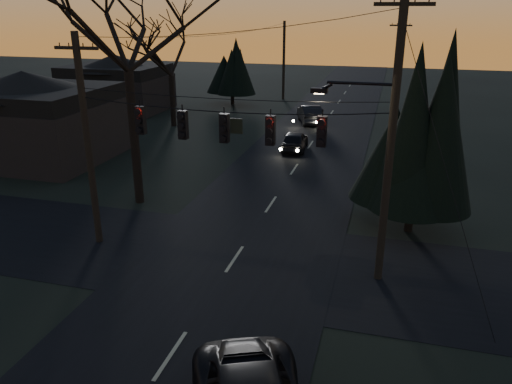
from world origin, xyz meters
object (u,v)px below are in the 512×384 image
(utility_pole_left, at_px, (100,241))
(utility_pole_far_l, at_px, (283,99))
(utility_pole_right, at_px, (378,278))
(utility_pole_far_r, at_px, (392,121))
(bare_tree_left, at_px, (123,12))
(evergreen_right, at_px, (419,136))
(sedan_oncoming_a, at_px, (295,141))
(sedan_oncoming_b, at_px, (310,114))

(utility_pole_left, distance_m, utility_pole_far_l, 36.00)
(utility_pole_right, height_order, utility_pole_far_l, utility_pole_right)
(utility_pole_right, xyz_separation_m, utility_pole_far_r, (0.00, 28.00, 0.00))
(utility_pole_far_r, height_order, bare_tree_left, bare_tree_left)
(evergreen_right, distance_m, sedan_oncoming_a, 14.35)
(evergreen_right, bearing_deg, utility_pole_far_r, 92.71)
(utility_pole_far_l, relative_size, sedan_oncoming_a, 2.02)
(sedan_oncoming_a, distance_m, sedan_oncoming_b, 8.95)
(bare_tree_left, bearing_deg, utility_pole_far_l, 89.03)
(utility_pole_right, height_order, utility_pole_left, utility_pole_right)
(bare_tree_left, height_order, evergreen_right, bare_tree_left)
(bare_tree_left, bearing_deg, evergreen_right, -0.10)
(utility_pole_far_l, relative_size, evergreen_right, 1.07)
(utility_pole_left, xyz_separation_m, utility_pole_far_r, (11.50, 28.00, 0.00))
(utility_pole_far_r, distance_m, sedan_oncoming_b, 7.39)
(utility_pole_right, bearing_deg, utility_pole_far_r, 90.00)
(utility_pole_far_l, relative_size, bare_tree_left, 0.61)
(utility_pole_left, bearing_deg, sedan_oncoming_a, 72.39)
(utility_pole_right, distance_m, utility_pole_far_r, 28.00)
(utility_pole_far_l, bearing_deg, utility_pole_left, -90.00)
(utility_pole_far_l, distance_m, evergreen_right, 34.14)
(utility_pole_left, height_order, utility_pole_far_l, utility_pole_left)
(utility_pole_far_r, relative_size, sedan_oncoming_b, 1.85)
(sedan_oncoming_b, bearing_deg, utility_pole_far_l, -85.27)
(utility_pole_far_r, height_order, evergreen_right, evergreen_right)
(utility_pole_far_l, height_order, bare_tree_left, bare_tree_left)
(utility_pole_right, bearing_deg, utility_pole_far_l, 107.72)
(sedan_oncoming_b, bearing_deg, evergreen_right, 92.15)
(utility_pole_far_l, xyz_separation_m, sedan_oncoming_a, (5.17, -19.72, 0.67))
(utility_pole_right, bearing_deg, evergreen_right, 76.38)
(utility_pole_right, height_order, bare_tree_left, bare_tree_left)
(utility_pole_right, bearing_deg, sedan_oncoming_a, 111.24)
(utility_pole_right, distance_m, evergreen_right, 6.39)
(bare_tree_left, relative_size, evergreen_right, 1.74)
(utility_pole_far_l, height_order, sedan_oncoming_b, utility_pole_far_l)
(utility_pole_right, height_order, sedan_oncoming_b, utility_pole_right)
(utility_pole_left, relative_size, evergreen_right, 1.14)
(utility_pole_left, xyz_separation_m, utility_pole_far_l, (0.00, 36.00, 0.00))
(utility_pole_left, distance_m, bare_tree_left, 10.21)
(utility_pole_left, relative_size, utility_pole_far_r, 1.00)
(utility_pole_far_r, height_order, sedan_oncoming_a, utility_pole_far_r)
(evergreen_right, bearing_deg, utility_pole_right, -103.62)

